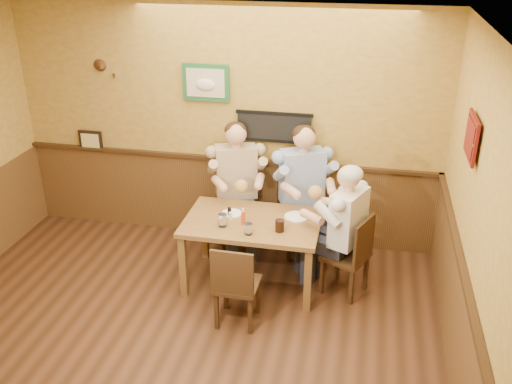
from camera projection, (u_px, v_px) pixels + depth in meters
The scene contains 17 objects.
room at pixel (165, 186), 4.39m from camera, with size 5.02×5.03×2.81m.
dining_table at pixel (252, 228), 5.93m from camera, with size 1.40×0.90×0.75m.
chair_back_left at pixel (237, 207), 6.77m from camera, with size 0.45×0.45×0.96m, color #3D2713, non-canonical shape.
chair_back_right at pixel (301, 214), 6.59m from camera, with size 0.45×0.45×0.98m, color #3D2713, non-canonical shape.
chair_right_end at pixel (346, 254), 5.86m from camera, with size 0.41×0.41×0.90m, color #3D2713, non-canonical shape.
chair_near_side at pixel (237, 282), 5.41m from camera, with size 0.41×0.41×0.88m, color #3D2713, non-canonical shape.
diner_tan_shirt at pixel (236, 191), 6.68m from camera, with size 0.64×0.64×1.38m, color tan, non-canonical shape.
diner_blue_polo at pixel (301, 198), 6.50m from camera, with size 0.65×0.65×1.40m, color #89A1CE, non-canonical shape.
diner_white_elder at pixel (347, 238), 5.78m from camera, with size 0.59×0.59×1.28m, color silver, non-canonical shape.
water_glass_left at pixel (222, 220), 5.75m from camera, with size 0.09×0.09×0.14m, color white.
water_glass_mid at pixel (248, 229), 5.60m from camera, with size 0.08×0.08×0.12m, color white.
cola_tumbler at pixel (280, 226), 5.65m from camera, with size 0.09×0.09×0.12m, color black.
hot_sauce_bottle at pixel (243, 217), 5.77m from camera, with size 0.04×0.04×0.16m, color red.
salt_shaker at pixel (230, 216), 5.88m from camera, with size 0.03×0.03×0.08m, color silver.
pepper_shaker at pixel (229, 212), 5.97m from camera, with size 0.04×0.04×0.09m, color black.
plate_far_left at pixel (232, 213), 6.02m from camera, with size 0.22×0.22×0.01m, color white.
plate_far_right at pixel (297, 217), 5.94m from camera, with size 0.26×0.26×0.02m, color white.
Camera 1 is at (1.63, -3.60, 3.49)m, focal length 40.00 mm.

